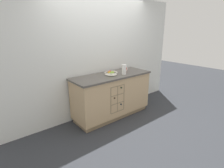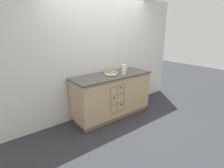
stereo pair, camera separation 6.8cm
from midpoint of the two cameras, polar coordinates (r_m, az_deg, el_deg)
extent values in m
plane|color=#2D3035|center=(4.01, 0.49, -10.01)|extent=(14.00, 14.00, 0.00)
cube|color=silver|center=(3.90, -2.92, 8.97)|extent=(4.40, 0.06, 2.55)
cube|color=#8B7354|center=(3.99, 0.50, -9.44)|extent=(1.66, 0.54, 0.09)
cube|color=tan|center=(3.81, 0.51, -3.37)|extent=(1.72, 0.60, 0.81)
cube|color=#514C47|center=(3.68, 0.53, 2.80)|extent=(1.76, 0.64, 0.03)
cube|color=#8B7354|center=(3.60, 1.27, -4.48)|extent=(0.35, 0.01, 0.55)
cube|color=#8B7354|center=(3.46, -0.43, -5.40)|extent=(0.02, 0.10, 0.55)
cube|color=#8B7354|center=(3.67, 3.90, -4.08)|extent=(0.02, 0.10, 0.55)
cube|color=#8B7354|center=(3.67, 1.76, -8.71)|extent=(0.35, 0.10, 0.02)
cube|color=#8B7354|center=(3.60, 1.79, -6.08)|extent=(0.35, 0.10, 0.02)
cube|color=#8B7354|center=(3.53, 1.82, -3.34)|extent=(0.35, 0.10, 0.02)
cube|color=#8B7354|center=(3.46, 1.84, -0.50)|extent=(0.35, 0.10, 0.02)
cube|color=#8B7354|center=(3.56, 1.80, -4.72)|extent=(0.02, 0.10, 0.55)
cylinder|color=black|center=(3.75, 1.68, -5.82)|extent=(0.08, 0.19, 0.08)
cylinder|color=black|center=(3.65, 3.09, -6.49)|extent=(0.03, 0.08, 0.03)
cylinder|color=black|center=(3.57, -0.43, -3.83)|extent=(0.08, 0.19, 0.08)
cylinder|color=black|center=(3.47, 0.96, -4.48)|extent=(0.03, 0.08, 0.03)
cylinder|color=black|center=(3.61, 1.81, -0.56)|extent=(0.07, 0.19, 0.07)
cylinder|color=black|center=(3.51, 3.24, -1.10)|extent=(0.03, 0.08, 0.03)
cylinder|color=silver|center=(3.66, 0.17, 3.09)|extent=(0.12, 0.12, 0.01)
cone|color=silver|center=(3.65, 0.17, 3.55)|extent=(0.25, 0.25, 0.05)
torus|color=silver|center=(3.65, 0.17, 3.81)|extent=(0.27, 0.27, 0.02)
sphere|color=#7FA838|center=(3.60, 0.30, 3.56)|extent=(0.08, 0.08, 0.08)
sphere|color=gold|center=(3.65, -0.39, 3.65)|extent=(0.07, 0.07, 0.07)
sphere|color=#7FA838|center=(3.67, 0.82, 3.71)|extent=(0.07, 0.07, 0.07)
sphere|color=red|center=(3.71, -0.16, 3.90)|extent=(0.07, 0.07, 0.07)
cylinder|color=white|center=(3.69, 4.47, 4.72)|extent=(0.10, 0.10, 0.21)
torus|color=white|center=(3.67, 4.51, 6.23)|extent=(0.10, 0.10, 0.01)
torus|color=white|center=(3.72, 5.06, 4.98)|extent=(0.10, 0.01, 0.10)
cylinder|color=#B7473D|center=(4.01, 4.94, 4.86)|extent=(0.09, 0.09, 0.08)
torus|color=#B7473D|center=(4.04, 5.40, 4.97)|extent=(0.07, 0.01, 0.07)
camera|label=1|loc=(0.03, -89.48, 0.16)|focal=28.00mm
camera|label=2|loc=(0.03, 90.52, -0.16)|focal=28.00mm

